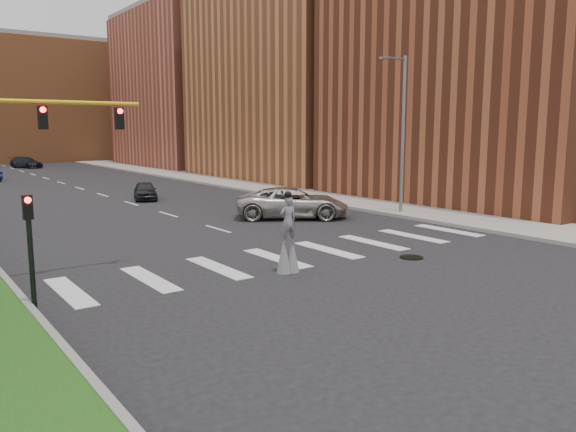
{
  "coord_description": "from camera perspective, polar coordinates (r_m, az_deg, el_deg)",
  "views": [
    {
      "loc": [
        -13.3,
        -16.4,
        4.94
      ],
      "look_at": [
        -1.09,
        0.51,
        1.7
      ],
      "focal_mm": 35.0,
      "sensor_mm": 36.0,
      "label": 1
    }
  ],
  "objects": [
    {
      "name": "traffic_signal",
      "position": [
        19.73,
        -25.67,
        5.67
      ],
      "size": [
        5.3,
        0.23,
        6.2
      ],
      "color": "black",
      "rests_on": "ground"
    },
    {
      "name": "manhole",
      "position": [
        22.3,
        12.42,
        -4.13
      ],
      "size": [
        0.9,
        0.9,
        0.04
      ],
      "primitive_type": "cylinder",
      "color": "black",
      "rests_on": "ground"
    },
    {
      "name": "car_far",
      "position": [
        79.56,
        -25.05,
        4.95
      ],
      "size": [
        3.82,
        5.21,
        1.4
      ],
      "primitive_type": "imported",
      "rotation": [
        0.0,
        0.0,
        0.44
      ],
      "color": "black",
      "rests_on": "ground"
    },
    {
      "name": "streetlight",
      "position": [
        32.98,
        11.51,
        8.58
      ],
      "size": [
        2.05,
        0.2,
        9.0
      ],
      "color": "slate",
      "rests_on": "ground"
    },
    {
      "name": "car_near",
      "position": [
        40.88,
        -14.31,
        2.51
      ],
      "size": [
        2.61,
        4.01,
        1.27
      ],
      "primitive_type": "imported",
      "rotation": [
        0.0,
        0.0,
        -0.33
      ],
      "color": "black",
      "rests_on": "ground"
    },
    {
      "name": "building_backdrop",
      "position": [
        96.44,
        -24.7,
        10.45
      ],
      "size": [
        26.0,
        14.0,
        18.0
      ],
      "primitive_type": "cube",
      "color": "#B56739",
      "rests_on": "ground"
    },
    {
      "name": "building_near",
      "position": [
        43.34,
        20.16,
        16.35
      ],
      "size": [
        16.0,
        20.0,
        22.0
      ],
      "primitive_type": "cube",
      "color": "brown",
      "rests_on": "ground"
    },
    {
      "name": "ground_plane",
      "position": [
        21.68,
        3.13,
        -4.35
      ],
      "size": [
        160.0,
        160.0,
        0.0
      ],
      "primitive_type": "plane",
      "color": "black",
      "rests_on": "ground"
    },
    {
      "name": "stilt_performer",
      "position": [
        19.39,
        -0.01,
        -2.6
      ],
      "size": [
        0.84,
        0.56,
        2.85
      ],
      "rotation": [
        0.0,
        0.0,
        3.02
      ],
      "color": "black",
      "rests_on": "ground"
    },
    {
      "name": "sidewalk_right",
      "position": [
        49.02,
        -3.89,
        3.13
      ],
      "size": [
        5.0,
        90.0,
        0.18
      ],
      "primitive_type": "cube",
      "color": "gray",
      "rests_on": "ground"
    },
    {
      "name": "building_mid",
      "position": [
        58.73,
        1.47,
        15.73
      ],
      "size": [
        16.0,
        22.0,
        24.0
      ],
      "primitive_type": "cube",
      "color": "#B56739",
      "rests_on": "ground"
    },
    {
      "name": "suv_crossing",
      "position": [
        31.37,
        0.46,
        1.36
      ],
      "size": [
        6.75,
        5.9,
        1.73
      ],
      "primitive_type": "imported",
      "rotation": [
        0.0,
        0.0,
        0.97
      ],
      "color": "#AFACA5",
      "rests_on": "ground"
    },
    {
      "name": "building_far",
      "position": [
        78.92,
        -9.41,
        12.39
      ],
      "size": [
        16.0,
        22.0,
        20.0
      ],
      "primitive_type": "cube",
      "color": "#BC5D45",
      "rests_on": "ground"
    },
    {
      "name": "secondary_signal",
      "position": [
        16.45,
        -24.73,
        -2.47
      ],
      "size": [
        0.25,
        0.21,
        3.23
      ],
      "color": "black",
      "rests_on": "ground"
    }
  ]
}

